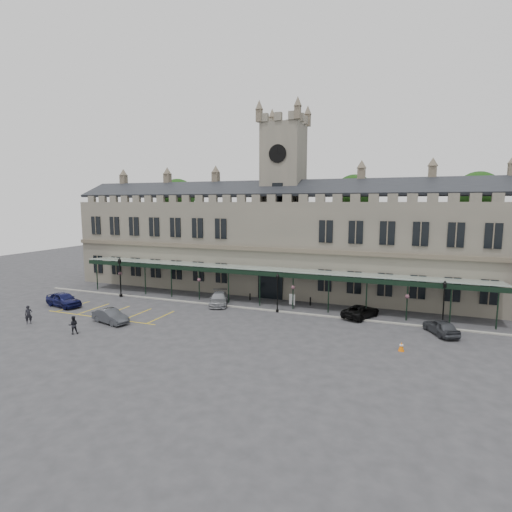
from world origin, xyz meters
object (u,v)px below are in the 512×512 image
(car_left_a, at_px, (64,299))
(car_right_a, at_px, (441,327))
(lamp_post_left, at_px, (120,274))
(traffic_cone, at_px, (401,347))
(station_building, at_px, (283,243))
(sign_board, at_px, (292,300))
(car_left_b, at_px, (110,316))
(person_a, at_px, (29,315))
(lamp_post_right, at_px, (444,300))
(lamp_post_mid, at_px, (277,289))
(car_taxi, at_px, (219,299))
(car_van, at_px, (361,311))
(clock_tower, at_px, (283,194))
(person_b, at_px, (73,325))

(car_left_a, xyz_separation_m, car_right_a, (40.00, 5.03, -0.13))
(car_left_a, bearing_deg, lamp_post_left, -12.48)
(traffic_cone, distance_m, car_right_a, 6.51)
(station_building, relative_size, sign_board, 47.16)
(car_left_b, relative_size, person_a, 2.30)
(lamp_post_right, bearing_deg, lamp_post_mid, -179.53)
(lamp_post_left, height_order, traffic_cone, lamp_post_left)
(car_left_b, height_order, car_taxi, car_taxi)
(car_van, xyz_separation_m, person_a, (-30.38, -14.27, 0.26))
(clock_tower, height_order, car_left_b, clock_tower)
(car_left_b, relative_size, car_taxi, 0.85)
(traffic_cone, distance_m, car_taxi, 21.88)
(person_b, bearing_deg, lamp_post_left, -109.19)
(station_building, distance_m, car_left_b, 24.13)
(car_left_a, relative_size, car_left_b, 1.15)
(lamp_post_left, height_order, person_a, lamp_post_left)
(lamp_post_left, bearing_deg, person_a, -93.41)
(clock_tower, distance_m, person_a, 32.61)
(traffic_cone, xyz_separation_m, sign_board, (-12.38, 10.99, 0.25))
(car_left_b, xyz_separation_m, car_taxi, (6.85, 10.37, 0.02))
(sign_board, xyz_separation_m, person_a, (-22.22, -16.68, 0.30))
(clock_tower, distance_m, car_taxi, 16.67)
(station_building, xyz_separation_m, car_left_a, (-21.00, -17.29, -5.64))
(clock_tower, height_order, traffic_cone, clock_tower)
(clock_tower, relative_size, car_van, 5.20)
(person_b, bearing_deg, clock_tower, -159.45)
(car_left_a, distance_m, car_taxi, 17.88)
(car_right_a, bearing_deg, car_left_b, -11.77)
(car_left_b, distance_m, person_b, 3.98)
(clock_tower, distance_m, traffic_cone, 27.09)
(station_building, relative_size, person_b, 35.65)
(clock_tower, distance_m, car_van, 19.40)
(sign_board, xyz_separation_m, car_left_b, (-14.88, -13.51, 0.08))
(traffic_cone, relative_size, car_right_a, 0.18)
(station_building, distance_m, clock_tower, 6.64)
(lamp_post_right, bearing_deg, car_left_b, -162.03)
(car_left_a, height_order, car_left_b, car_left_a)
(car_right_a, bearing_deg, person_a, -10.09)
(sign_board, bearing_deg, car_right_a, -7.87)
(car_left_a, relative_size, car_taxi, 0.98)
(lamp_post_left, bearing_deg, car_right_a, -1.94)
(station_building, xyz_separation_m, lamp_post_mid, (2.78, -10.58, -3.90))
(person_b, bearing_deg, car_left_a, -81.63)
(clock_tower, relative_size, lamp_post_mid, 5.73)
(lamp_post_left, bearing_deg, traffic_cone, -11.51)
(traffic_cone, distance_m, sign_board, 16.56)
(lamp_post_right, distance_m, car_left_b, 32.39)
(car_van, distance_m, person_a, 33.57)
(car_left_b, bearing_deg, lamp_post_right, -58.01)
(clock_tower, height_order, lamp_post_left, clock_tower)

